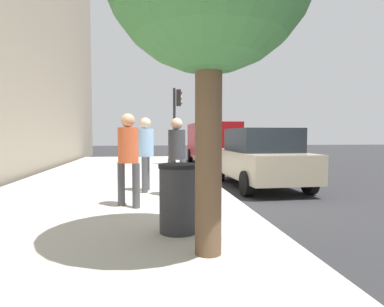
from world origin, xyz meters
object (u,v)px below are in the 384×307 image
pedestrian_bystander (128,151)px  parked_van_far (212,141)px  parking_officer (146,147)px  trash_bin (178,198)px  parking_meter (205,152)px  traffic_signal (177,113)px  pedestrian_at_meter (177,150)px  parked_sedan_near (260,158)px

pedestrian_bystander → parked_van_far: 11.24m
parking_officer → pedestrian_bystander: bearing=-93.2°
pedestrian_bystander → trash_bin: size_ratio=1.84×
pedestrian_bystander → trash_bin: pedestrian_bystander is taller
parking_meter → parked_van_far: 9.48m
parked_van_far → traffic_signal: traffic_signal is taller
parking_meter → pedestrian_at_meter: (-0.32, 0.72, 0.07)m
traffic_signal → trash_bin: 10.90m
parking_meter → traffic_signal: bearing=0.6°
parking_officer → parked_van_far: bearing=76.1°
pedestrian_bystander → parked_van_far: parked_van_far is taller
parking_officer → trash_bin: size_ratio=1.85×
parked_van_far → traffic_signal: bearing=130.8°
parking_meter → parking_officer: parking_officer is taller
parking_meter → parking_officer: bearing=72.9°
pedestrian_at_meter → parking_officer: size_ratio=0.98×
pedestrian_bystander → parking_officer: (1.77, -0.32, 0.01)m
parking_meter → parking_officer: size_ratio=0.76×
pedestrian_at_meter → trash_bin: (-2.83, 0.21, -0.58)m
parking_officer → parked_van_far: size_ratio=0.36×
traffic_signal → pedestrian_bystander: bearing=169.2°
traffic_signal → parked_sedan_near: bearing=-161.2°
parking_meter → parked_sedan_near: 2.54m
pedestrian_at_meter → trash_bin: pedestrian_at_meter is taller
pedestrian_bystander → parked_sedan_near: pedestrian_bystander is taller
pedestrian_at_meter → parking_officer: bearing=94.3°
pedestrian_at_meter → parked_van_far: bearing=35.4°
parking_meter → parked_sedan_near: (1.61, -1.94, -0.27)m
parking_meter → parked_van_far: bearing=-11.8°
traffic_signal → trash_bin: size_ratio=3.56×
parking_meter → pedestrian_bystander: 2.21m
pedestrian_bystander → trash_bin: (-1.83, -0.83, -0.60)m
parking_meter → parked_sedan_near: bearing=-50.3°
pedestrian_at_meter → parked_sedan_near: (1.93, -2.67, -0.34)m
parking_meter → trash_bin: 3.33m
parking_meter → parked_van_far: parked_van_far is taller
parking_meter → parking_officer: (0.45, 1.45, 0.10)m
pedestrian_at_meter → parked_van_far: size_ratio=0.35×
pedestrian_at_meter → parked_van_far: parked_van_far is taller
parked_sedan_near → parked_van_far: bearing=0.0°
parked_van_far → traffic_signal: 2.97m
pedestrian_bystander → traffic_signal: 9.13m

